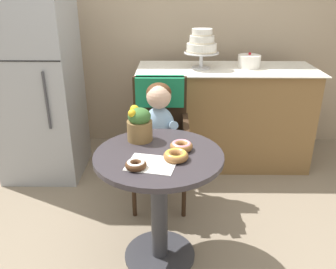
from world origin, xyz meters
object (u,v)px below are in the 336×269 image
at_px(cafe_table, 159,187).
at_px(wicker_chair, 160,121).
at_px(donut_front, 181,146).
at_px(round_layer_cake, 249,61).
at_px(donut_side, 176,155).
at_px(flower_vase, 140,123).
at_px(seated_child, 159,124).
at_px(refrigerator, 36,79).
at_px(tiered_cake_stand, 202,44).
at_px(donut_mid, 136,164).

xyz_separation_m(cafe_table, wicker_chair, (-0.02, 0.69, 0.13)).
height_order(cafe_table, donut_front, donut_front).
xyz_separation_m(wicker_chair, round_layer_cake, (0.76, 0.64, 0.31)).
distance_m(donut_side, flower_vase, 0.34).
height_order(seated_child, round_layer_cake, round_layer_cake).
height_order(wicker_chair, flower_vase, wicker_chair).
height_order(wicker_chair, round_layer_cake, round_layer_cake).
distance_m(cafe_table, donut_side, 0.26).
relative_size(seated_child, round_layer_cake, 3.72).
xyz_separation_m(cafe_table, donut_front, (0.13, 0.05, 0.24)).
xyz_separation_m(seated_child, donut_front, (0.14, -0.49, 0.07)).
bearing_deg(wicker_chair, donut_front, -78.23).
distance_m(seated_child, refrigerator, 1.19).
xyz_separation_m(donut_side, refrigerator, (-1.14, 1.17, 0.11)).
xyz_separation_m(cafe_table, round_layer_cake, (0.74, 1.34, 0.45)).
bearing_deg(donut_side, tiered_cake_stand, 80.60).
bearing_deg(donut_front, wicker_chair, 102.64).
xyz_separation_m(wicker_chair, donut_front, (0.14, -0.64, 0.10)).
bearing_deg(refrigerator, donut_side, -45.60).
xyz_separation_m(cafe_table, seated_child, (-0.02, 0.54, 0.17)).
height_order(wicker_chair, donut_front, wicker_chair).
bearing_deg(flower_vase, round_layer_cake, 53.24).
xyz_separation_m(donut_front, refrigerator, (-1.18, 1.05, 0.11)).
relative_size(wicker_chair, tiered_cake_stand, 2.87).
bearing_deg(flower_vase, wicker_chair, 78.92).
relative_size(cafe_table, round_layer_cake, 3.69).
relative_size(cafe_table, wicker_chair, 0.75).
xyz_separation_m(seated_child, tiered_cake_stand, (0.34, 0.76, 0.43)).
distance_m(wicker_chair, round_layer_cake, 1.05).
bearing_deg(refrigerator, flower_vase, -44.48).
bearing_deg(round_layer_cake, donut_mid, -119.53).
bearing_deg(donut_side, donut_front, 75.38).
xyz_separation_m(seated_child, donut_mid, (-0.09, -0.70, 0.06)).
xyz_separation_m(donut_mid, refrigerator, (-0.94, 1.27, 0.11)).
height_order(donut_mid, round_layer_cake, round_layer_cake).
bearing_deg(donut_mid, cafe_table, 56.87).
bearing_deg(seated_child, round_layer_cake, 46.39).
bearing_deg(wicker_chair, seated_child, -90.87).
height_order(donut_mid, flower_vase, flower_vase).
height_order(donut_front, donut_mid, donut_front).
bearing_deg(donut_mid, seated_child, 82.68).
height_order(cafe_table, wicker_chair, wicker_chair).
bearing_deg(tiered_cake_stand, refrigerator, -171.70).
bearing_deg(seated_child, donut_front, -73.51).
xyz_separation_m(donut_side, flower_vase, (-0.21, 0.25, 0.08)).
xyz_separation_m(cafe_table, donut_side, (0.09, -0.07, 0.24)).
xyz_separation_m(wicker_chair, seated_child, (-0.00, -0.16, 0.04)).
distance_m(wicker_chair, refrigerator, 1.13).
bearing_deg(tiered_cake_stand, seated_child, -114.02).
distance_m(seated_child, donut_mid, 0.71).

